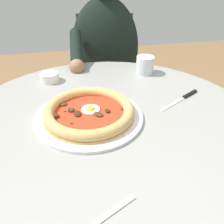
# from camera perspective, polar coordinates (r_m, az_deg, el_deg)

# --- Properties ---
(dining_table) EXTENTS (1.00, 1.00, 0.73)m
(dining_table) POSITION_cam_1_polar(r_m,az_deg,el_deg) (0.84, -0.90, -11.56)
(dining_table) COLOR #999993
(dining_table) RESTS_ON ground
(pizza_on_plate) EXTENTS (0.34, 0.34, 0.04)m
(pizza_on_plate) POSITION_cam_1_polar(r_m,az_deg,el_deg) (0.72, -5.73, -0.16)
(pizza_on_plate) COLOR white
(pizza_on_plate) RESTS_ON dining_table
(water_glass) EXTENTS (0.08, 0.08, 0.08)m
(water_glass) POSITION_cam_1_polar(r_m,az_deg,el_deg) (1.03, 8.22, 11.30)
(water_glass) COLOR silver
(water_glass) RESTS_ON dining_table
(steak_knife) EXTENTS (0.19, 0.11, 0.01)m
(steak_knife) POSITION_cam_1_polar(r_m,az_deg,el_deg) (0.87, 17.77, 3.60)
(steak_knife) COLOR silver
(steak_knife) RESTS_ON dining_table
(ramekin_capers) EXTENTS (0.08, 0.08, 0.04)m
(ramekin_capers) POSITION_cam_1_polar(r_m,az_deg,el_deg) (0.98, -15.35, 8.46)
(ramekin_capers) COLOR white
(ramekin_capers) RESTS_ON dining_table
(fork_utensil) EXTENTS (0.16, 0.08, 0.00)m
(fork_utensil) POSITION_cam_1_polar(r_m,az_deg,el_deg) (0.48, -2.86, -25.43)
(fork_utensil) COLOR #BCBCC1
(fork_utensil) RESTS_ON dining_table
(diner_person) EXTENTS (0.42, 0.48, 1.17)m
(diner_person) POSITION_cam_1_polar(r_m,az_deg,el_deg) (1.43, -1.63, 7.38)
(diner_person) COLOR #282833
(diner_person) RESTS_ON ground
(cafe_chair_diner) EXTENTS (0.46, 0.46, 0.88)m
(cafe_chair_diner) POSITION_cam_1_polar(r_m,az_deg,el_deg) (1.55, -1.64, 9.99)
(cafe_chair_diner) COLOR #504A45
(cafe_chair_diner) RESTS_ON ground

